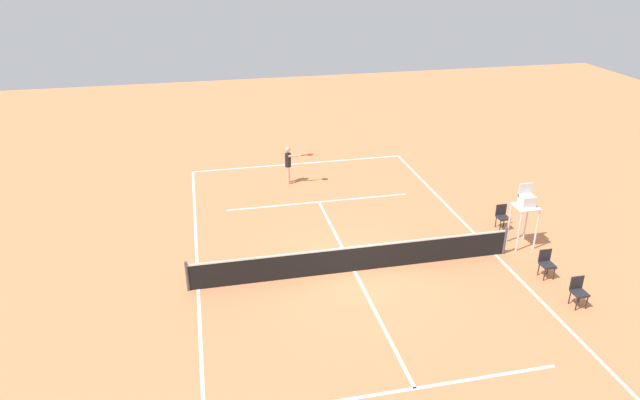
# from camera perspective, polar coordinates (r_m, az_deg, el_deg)

# --- Properties ---
(ground_plane) EXTENTS (60.00, 60.00, 0.00)m
(ground_plane) POSITION_cam_1_polar(r_m,az_deg,el_deg) (19.81, 3.44, -7.06)
(ground_plane) COLOR #D37A4C
(court_lines) EXTENTS (10.62, 21.02, 0.01)m
(court_lines) POSITION_cam_1_polar(r_m,az_deg,el_deg) (19.81, 3.44, -7.05)
(court_lines) COLOR white
(court_lines) RESTS_ON ground
(tennis_net) EXTENTS (11.22, 0.10, 1.07)m
(tennis_net) POSITION_cam_1_polar(r_m,az_deg,el_deg) (19.55, 3.48, -5.82)
(tennis_net) COLOR #4C4C51
(tennis_net) RESTS_ON ground
(player_serving) EXTENTS (1.29, 0.56, 1.76)m
(player_serving) POSITION_cam_1_polar(r_m,az_deg,el_deg) (26.30, -3.09, 3.82)
(player_serving) COLOR #D8A884
(player_serving) RESTS_ON ground
(tennis_ball) EXTENTS (0.07, 0.07, 0.07)m
(tennis_ball) POSITION_cam_1_polar(r_m,az_deg,el_deg) (24.79, -4.76, -0.15)
(tennis_ball) COLOR #CCE033
(tennis_ball) RESTS_ON ground
(umpire_chair) EXTENTS (0.80, 0.80, 2.41)m
(umpire_chair) POSITION_cam_1_polar(r_m,az_deg,el_deg) (21.91, 19.77, -0.54)
(umpire_chair) COLOR silver
(umpire_chair) RESTS_ON ground
(courtside_chair_near) EXTENTS (0.44, 0.46, 0.95)m
(courtside_chair_near) POSITION_cam_1_polar(r_m,az_deg,el_deg) (20.66, 21.58, -5.78)
(courtside_chair_near) COLOR #262626
(courtside_chair_near) RESTS_ON ground
(courtside_chair_mid) EXTENTS (0.44, 0.46, 0.95)m
(courtside_chair_mid) POSITION_cam_1_polar(r_m,az_deg,el_deg) (23.44, 17.66, -1.48)
(courtside_chair_mid) COLOR #262626
(courtside_chair_mid) RESTS_ON ground
(courtside_chair_far) EXTENTS (0.44, 0.46, 0.95)m
(courtside_chair_far) POSITION_cam_1_polar(r_m,az_deg,el_deg) (19.51, 24.30, -8.18)
(courtside_chair_far) COLOR #262626
(courtside_chair_far) RESTS_ON ground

